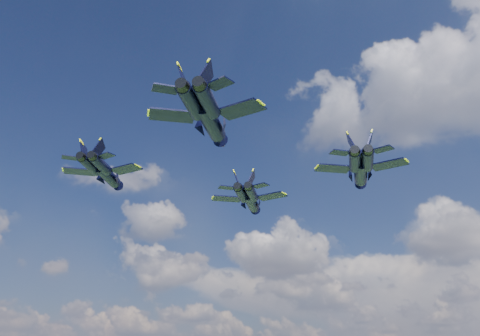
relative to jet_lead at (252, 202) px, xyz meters
name	(u,v)px	position (x,y,z in m)	size (l,w,h in m)	color
jet_lead	(252,202)	(0.00, 0.00, 0.00)	(13.23, 18.17, 4.34)	black
jet_left	(109,176)	(-10.28, -26.06, -0.69)	(12.15, 16.53, 3.97)	black
jet_right	(361,173)	(25.30, -8.85, -2.49)	(12.55, 17.34, 4.12)	black
jet_slot	(212,123)	(16.67, -34.01, -2.09)	(13.31, 18.31, 4.36)	black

